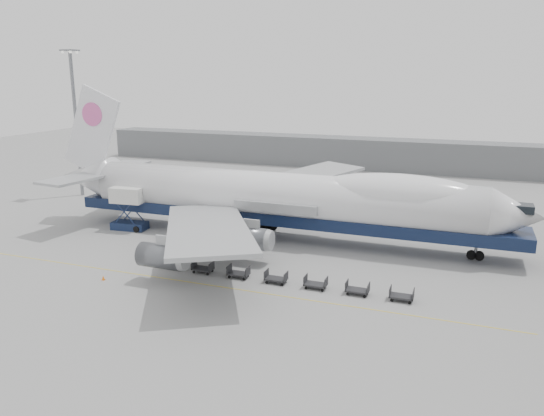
% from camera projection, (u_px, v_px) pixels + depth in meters
% --- Properties ---
extents(ground, '(260.00, 260.00, 0.00)m').
position_uv_depth(ground, '(241.00, 267.00, 60.38)').
color(ground, gray).
rests_on(ground, ground).
extents(apron_line, '(60.00, 0.15, 0.01)m').
position_uv_depth(apron_line, '(218.00, 286.00, 54.93)').
color(apron_line, gold).
rests_on(apron_line, ground).
extents(hangar, '(110.00, 8.00, 7.00)m').
position_uv_depth(hangar, '(320.00, 151.00, 126.49)').
color(hangar, slate).
rests_on(hangar, ground).
extents(floodlight_mast, '(2.40, 2.40, 25.43)m').
position_uv_depth(floodlight_mast, '(76.00, 116.00, 92.88)').
color(floodlight_mast, slate).
rests_on(floodlight_mast, ground).
extents(airliner, '(67.00, 55.30, 19.98)m').
position_uv_depth(airliner, '(282.00, 197.00, 69.68)').
color(airliner, white).
rests_on(airliner, ground).
extents(catering_truck, '(5.14, 3.79, 6.08)m').
position_uv_depth(catering_truck, '(129.00, 206.00, 74.33)').
color(catering_truck, '#162344').
rests_on(catering_truck, ground).
extents(traffic_cone, '(0.35, 0.35, 0.52)m').
position_uv_depth(traffic_cone, '(103.00, 278.00, 56.60)').
color(traffic_cone, orange).
rests_on(traffic_cone, ground).
extents(dolly_0, '(2.30, 1.35, 1.30)m').
position_uv_depth(dolly_0, '(169.00, 263.00, 60.11)').
color(dolly_0, '#2D2D30').
rests_on(dolly_0, ground).
extents(dolly_1, '(2.30, 1.35, 1.30)m').
position_uv_depth(dolly_1, '(203.00, 268.00, 58.65)').
color(dolly_1, '#2D2D30').
rests_on(dolly_1, ground).
extents(dolly_2, '(2.30, 1.35, 1.30)m').
position_uv_depth(dolly_2, '(239.00, 273.00, 57.19)').
color(dolly_2, '#2D2D30').
rests_on(dolly_2, ground).
extents(dolly_3, '(2.30, 1.35, 1.30)m').
position_uv_depth(dolly_3, '(276.00, 278.00, 55.73)').
color(dolly_3, '#2D2D30').
rests_on(dolly_3, ground).
extents(dolly_4, '(2.30, 1.35, 1.30)m').
position_uv_depth(dolly_4, '(316.00, 284.00, 54.26)').
color(dolly_4, '#2D2D30').
rests_on(dolly_4, ground).
extents(dolly_5, '(2.30, 1.35, 1.30)m').
position_uv_depth(dolly_5, '(357.00, 289.00, 52.80)').
color(dolly_5, '#2D2D30').
rests_on(dolly_5, ground).
extents(dolly_6, '(2.30, 1.35, 1.30)m').
position_uv_depth(dolly_6, '(402.00, 296.00, 51.34)').
color(dolly_6, '#2D2D30').
rests_on(dolly_6, ground).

